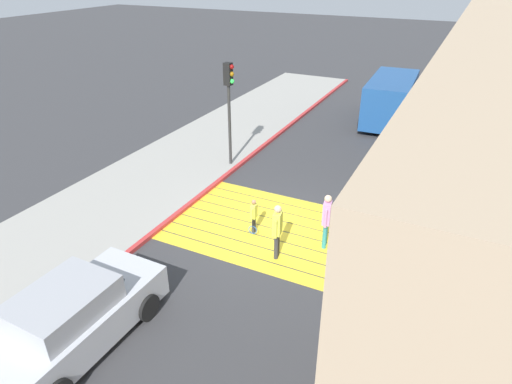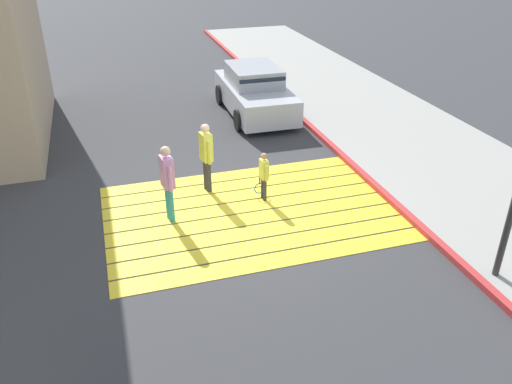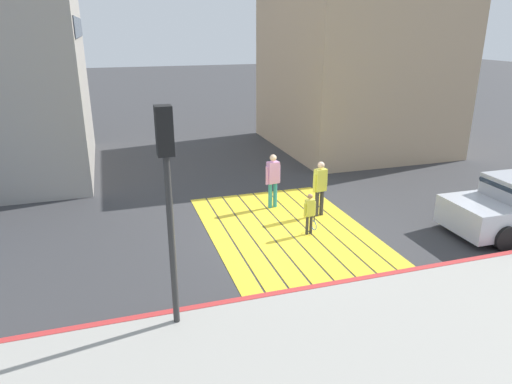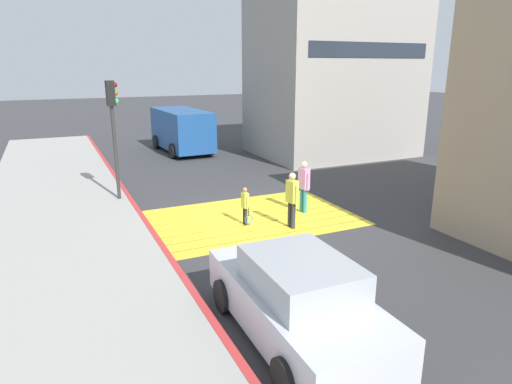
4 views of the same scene
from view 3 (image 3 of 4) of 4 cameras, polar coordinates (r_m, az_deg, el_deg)
name	(u,v)px [view 3 (image 3 of 4)]	position (r m, az deg, el deg)	size (l,w,h in m)	color
ground_plane	(286,230)	(13.34, 3.72, -4.61)	(120.00, 120.00, 0.00)	#38383A
crosswalk_stripes	(286,229)	(13.34, 3.72, -4.59)	(6.40, 4.35, 0.01)	yellow
sidewalk_west	(401,351)	(9.05, 17.31, -18.02)	(4.80, 40.00, 0.12)	#9E9B93
curb_painted	(339,284)	(10.69, 10.15, -11.04)	(0.16, 40.00, 0.13)	#BC3333
building_far_south	(354,69)	(22.78, 11.92, 14.44)	(8.00, 7.04, 7.17)	tan
traffic_light_corner	(167,176)	(8.15, -10.80, 1.97)	(0.39, 0.28, 4.24)	#2D2D2D
pedestrian_adult_lead	(320,185)	(14.06, 7.83, 0.88)	(0.28, 0.49, 1.71)	#333338
pedestrian_adult_trailing	(273,177)	(14.58, 2.08, 1.83)	(0.28, 0.50, 1.74)	teal
pedestrian_child_with_racket	(310,212)	(12.87, 6.60, -2.44)	(0.29, 0.38, 1.19)	#333338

